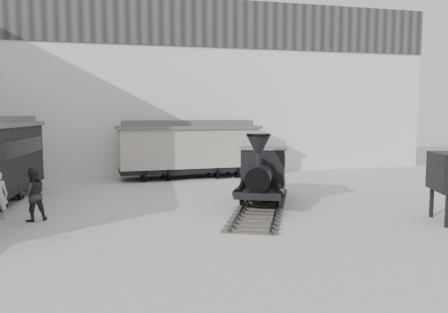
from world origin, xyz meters
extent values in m
plane|color=#9E9E9B|center=(0.00, 0.00, 0.00)|extent=(90.00, 90.00, 0.00)
cube|color=silver|center=(0.00, 15.00, 5.50)|extent=(34.00, 2.40, 11.00)
cube|color=#232326|center=(0.00, 13.75, 9.50)|extent=(34.00, 0.12, 3.00)
cube|color=black|center=(1.59, 3.08, 0.07)|extent=(5.07, 8.50, 0.15)
cube|color=#2D2D30|center=(0.98, 3.34, 0.12)|extent=(3.45, 7.79, 0.06)
cube|color=#2D2D30|center=(2.19, 2.81, 0.12)|extent=(3.45, 7.79, 0.06)
cylinder|color=black|center=(0.75, 2.94, 0.65)|extent=(0.51, 0.97, 1.01)
cylinder|color=black|center=(2.06, 2.37, 0.65)|extent=(0.51, 0.97, 1.01)
cylinder|color=black|center=(1.22, 4.04, 0.65)|extent=(0.51, 0.97, 1.01)
cylinder|color=black|center=(2.54, 3.47, 0.65)|extent=(0.51, 0.97, 1.01)
cube|color=black|center=(1.64, 3.20, 0.76)|extent=(3.01, 3.77, 0.26)
cylinder|color=black|center=(1.38, 2.61, 1.35)|extent=(1.69, 2.31, 0.92)
cylinder|color=black|center=(1.05, 1.86, 2.07)|extent=(0.31, 0.31, 0.55)
cone|color=black|center=(1.05, 1.86, 2.67)|extent=(1.16, 1.16, 0.64)
sphere|color=black|center=(1.53, 2.95, 1.79)|extent=(0.48, 0.48, 0.48)
cube|color=black|center=(1.97, 3.96, 1.61)|extent=(2.14, 1.86, 1.43)
cube|color=#575757|center=(1.97, 3.96, 2.36)|extent=(2.38, 2.10, 0.07)
cube|color=black|center=(2.64, 5.48, 1.10)|extent=(2.25, 2.35, 0.83)
cylinder|color=black|center=(-2.03, 11.94, 0.36)|extent=(1.85, 0.84, 0.72)
cylinder|color=black|center=(2.12, 12.20, 0.36)|extent=(1.85, 0.84, 0.72)
cube|color=black|center=(0.05, 12.07, 0.54)|extent=(8.26, 2.77, 0.27)
cube|color=#A29A8D|center=(0.05, 12.07, 1.81)|extent=(8.27, 2.86, 2.26)
cube|color=#575757|center=(0.05, 12.07, 3.03)|extent=(8.56, 3.15, 0.18)
cube|color=#575757|center=(0.05, 12.07, 3.28)|extent=(7.83, 1.58, 0.33)
cylinder|color=black|center=(-9.26, 7.99, 0.39)|extent=(2.11, 0.94, 0.78)
cube|color=black|center=(-8.20, 4.54, 2.37)|extent=(0.85, 10.43, 0.70)
imported|color=#262727|center=(-7.02, 2.84, 0.96)|extent=(1.13, 1.02, 1.92)
cube|color=black|center=(6.64, -1.41, 0.56)|extent=(0.16, 0.16, 1.12)
cube|color=black|center=(7.18, 0.02, 0.56)|extent=(0.16, 0.16, 1.12)
camera|label=1|loc=(-4.00, -13.60, 3.79)|focal=35.00mm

